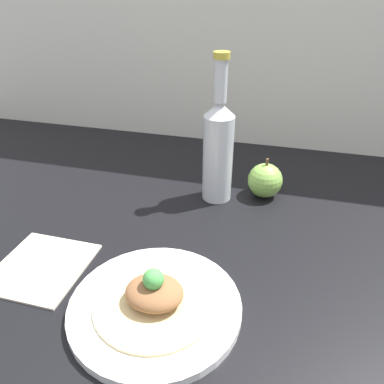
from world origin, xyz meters
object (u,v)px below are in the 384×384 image
plate (155,306)px  plated_food (154,295)px  cider_bottle (218,148)px  apple (265,180)px

plate → plated_food: 2.08cm
cider_bottle → apple: size_ratio=3.41×
plate → plated_food: plated_food is taller
cider_bottle → plate: bearing=-93.8°
plated_food → apple: 38.32cm
plate → apple: bearing=71.7°
cider_bottle → apple: 12.98cm
plate → cider_bottle: bearing=86.2°
plate → apple: apple is taller
plated_food → cider_bottle: 34.29cm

